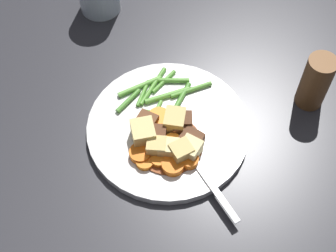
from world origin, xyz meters
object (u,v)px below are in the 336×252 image
object	(u,v)px
meat_chunk_1	(184,120)
potato_chunk_2	(167,149)
carrot_slice_1	(166,126)
fork	(202,171)
meat_chunk_4	(191,140)
carrot_slice_4	(145,162)
dinner_plate	(168,128)
meat_chunk_3	(181,128)
potato_chunk_5	(175,120)
carrot_slice_0	(189,160)
carrot_slice_5	(159,118)
carrot_slice_7	(172,143)
meat_chunk_0	(147,125)
potato_chunk_0	(143,133)
meat_chunk_2	(158,134)
pepper_mill	(315,82)
carrot_slice_3	(173,165)
potato_chunk_1	(190,149)
carrot_slice_6	(140,153)
carrot_slice_2	(159,160)
potato_chunk_3	(181,152)
potato_chunk_4	(156,147)

from	to	relation	value
meat_chunk_1	potato_chunk_2	bearing A→B (deg)	-27.75
carrot_slice_1	fork	xyz separation A→B (m)	(0.08, 0.05, -0.00)
potato_chunk_2	meat_chunk_4	size ratio (longest dim) A/B	0.94
carrot_slice_4	dinner_plate	bearing A→B (deg)	151.28
dinner_plate	meat_chunk_4	size ratio (longest dim) A/B	7.74
dinner_plate	meat_chunk_3	world-z (taller)	meat_chunk_3
potato_chunk_5	meat_chunk_4	world-z (taller)	potato_chunk_5
carrot_slice_0	potato_chunk_2	world-z (taller)	potato_chunk_2
carrot_slice_5	carrot_slice_7	bearing A→B (deg)	23.56
meat_chunk_0	meat_chunk_4	size ratio (longest dim) A/B	0.89
dinner_plate	potato_chunk_0	distance (m)	0.05
carrot_slice_7	meat_chunk_2	bearing A→B (deg)	-123.00
carrot_slice_7	pepper_mill	xyz separation A→B (m)	(-0.09, 0.23, 0.03)
potato_chunk_0	meat_chunk_3	distance (m)	0.06
carrot_slice_3	potato_chunk_1	size ratio (longest dim) A/B	1.11
potato_chunk_5	carrot_slice_6	bearing A→B (deg)	-44.37
meat_chunk_0	meat_chunk_4	bearing A→B (deg)	66.88
carrot_slice_3	carrot_slice_1	bearing A→B (deg)	-172.44
dinner_plate	meat_chunk_3	size ratio (longest dim) A/B	9.54
carrot_slice_5	pepper_mill	world-z (taller)	pepper_mill
carrot_slice_0	meat_chunk_3	size ratio (longest dim) A/B	1.06
meat_chunk_0	fork	bearing A→B (deg)	46.54
carrot_slice_1	potato_chunk_0	bearing A→B (deg)	-60.12
carrot_slice_3	potato_chunk_0	xyz separation A→B (m)	(-0.05, -0.04, 0.01)
carrot_slice_0	potato_chunk_2	distance (m)	0.04
carrot_slice_1	meat_chunk_2	bearing A→B (deg)	-34.34
carrot_slice_0	carrot_slice_4	size ratio (longest dim) A/B	1.03
carrot_slice_2	fork	size ratio (longest dim) A/B	0.15
carrot_slice_6	potato_chunk_1	size ratio (longest dim) A/B	1.10
carrot_slice_7	potato_chunk_3	distance (m)	0.03
potato_chunk_4	meat_chunk_4	xyz separation A→B (m)	(-0.01, 0.05, -0.00)
potato_chunk_4	pepper_mill	xyz separation A→B (m)	(-0.10, 0.26, 0.02)
carrot_slice_0	carrot_slice_4	bearing A→B (deg)	-89.62
potato_chunk_2	fork	bearing A→B (deg)	57.08
potato_chunk_5	meat_chunk_0	bearing A→B (deg)	-81.20
meat_chunk_2	pepper_mill	distance (m)	0.27
meat_chunk_1	fork	xyz separation A→B (m)	(0.09, 0.02, -0.01)
potato_chunk_0	carrot_slice_0	bearing A→B (deg)	58.80
potato_chunk_2	potato_chunk_1	bearing A→B (deg)	87.87
meat_chunk_4	carrot_slice_5	bearing A→B (deg)	-132.32
carrot_slice_3	meat_chunk_3	xyz separation A→B (m)	(-0.06, 0.01, 0.00)
carrot_slice_1	potato_chunk_1	distance (m)	0.06
dinner_plate	carrot_slice_1	bearing A→B (deg)	-46.16
meat_chunk_1	carrot_slice_2	bearing A→B (deg)	-31.22
meat_chunk_0	carrot_slice_5	bearing A→B (deg)	128.85
carrot_slice_5	meat_chunk_4	distance (m)	0.07
carrot_slice_2	potato_chunk_4	distance (m)	0.02
carrot_slice_5	carrot_slice_6	size ratio (longest dim) A/B	1.05
meat_chunk_4	carrot_slice_4	bearing A→B (deg)	-65.42
potato_chunk_2	meat_chunk_3	world-z (taller)	potato_chunk_2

